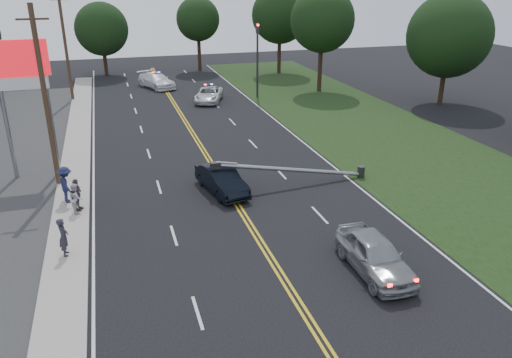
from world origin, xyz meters
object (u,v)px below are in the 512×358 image
object	(u,v)px
waiting_sedan	(375,255)
utility_pole_mid	(45,99)
bystander_b	(76,198)
emergency_a	(209,95)
crashed_sedan	(222,180)
bystander_c	(66,185)
pylon_sign	(21,76)
emergency_b	(157,80)
utility_pole_far	(66,46)
traffic_signal	(257,54)
bystander_a	(64,237)
fallen_streetlight	(300,170)
bystander_d	(77,195)

from	to	relation	value
waiting_sedan	utility_pole_mid	bearing A→B (deg)	134.80
bystander_b	emergency_a	bearing A→B (deg)	-38.24
emergency_a	bystander_b	xyz separation A→B (m)	(-11.39, -21.92, 0.22)
crashed_sedan	bystander_c	size ratio (longest dim) A/B	2.23
pylon_sign	emergency_a	distance (m)	21.53
waiting_sedan	emergency_b	distance (m)	39.03
utility_pole_far	traffic_signal	bearing A→B (deg)	-12.89
crashed_sedan	bystander_a	world-z (taller)	bystander_a
waiting_sedan	bystander_b	bearing A→B (deg)	143.20
pylon_sign	emergency_b	world-z (taller)	pylon_sign
pylon_sign	fallen_streetlight	world-z (taller)	pylon_sign
crashed_sedan	bystander_c	distance (m)	8.22
emergency_a	emergency_b	xyz separation A→B (m)	(-4.09, 7.77, 0.11)
fallen_streetlight	emergency_b	world-z (taller)	fallen_streetlight
crashed_sedan	emergency_b	size ratio (longest dim) A/B	0.81
pylon_sign	emergency_a	xyz separation A→B (m)	(13.84, 15.61, -5.32)
traffic_signal	utility_pole_mid	size ratio (longest dim) A/B	0.70
emergency_a	bystander_c	bearing A→B (deg)	-99.75
utility_pole_mid	crashed_sedan	size ratio (longest dim) A/B	2.28
utility_pole_far	waiting_sedan	size ratio (longest dim) A/B	2.19
bystander_c	bystander_d	xyz separation A→B (m)	(0.55, -1.22, -0.13)
waiting_sedan	bystander_a	size ratio (longest dim) A/B	2.65
utility_pole_mid	emergency_b	size ratio (longest dim) A/B	1.86
pylon_sign	waiting_sedan	bearing A→B (deg)	-47.22
emergency_b	utility_pole_far	bearing A→B (deg)	179.45
emergency_a	utility_pole_mid	bearing A→B (deg)	-105.07
utility_pole_mid	bystander_c	world-z (taller)	utility_pole_mid
utility_pole_mid	bystander_c	distance (m)	4.96
pylon_sign	emergency_a	bearing A→B (deg)	48.45
pylon_sign	bystander_c	bearing A→B (deg)	-68.25
waiting_sedan	bystander_b	world-z (taller)	bystander_b
pylon_sign	bystander_d	xyz separation A→B (m)	(2.50, -6.09, -5.03)
bystander_b	bystander_c	distance (m)	1.53
bystander_a	crashed_sedan	bearing A→B (deg)	-61.46
fallen_streetlight	crashed_sedan	size ratio (longest dim) A/B	2.13
waiting_sedan	bystander_a	world-z (taller)	bystander_a
emergency_b	bystander_b	world-z (taller)	bystander_b
emergency_a	bystander_a	bearing A→B (deg)	-93.78
traffic_signal	bystander_b	distance (m)	27.86
waiting_sedan	bystander_c	xyz separation A→B (m)	(-12.29, 10.51, 0.32)
fallen_streetlight	bystander_d	size ratio (longest dim) A/B	5.50
utility_pole_mid	bystander_c	bearing A→B (deg)	-77.34
emergency_a	bystander_d	size ratio (longest dim) A/B	2.86
bystander_b	bystander_c	world-z (taller)	bystander_c
utility_pole_mid	utility_pole_far	xyz separation A→B (m)	(0.00, 22.00, 0.00)
waiting_sedan	emergency_b	xyz separation A→B (m)	(-4.49, 38.77, 0.00)
emergency_a	utility_pole_far	bearing A→B (deg)	-178.92
bystander_c	utility_pole_mid	bearing A→B (deg)	-5.95
utility_pole_far	bystander_d	bearing A→B (deg)	-87.37
utility_pole_far	bystander_d	world-z (taller)	utility_pole_far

